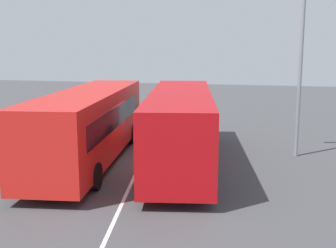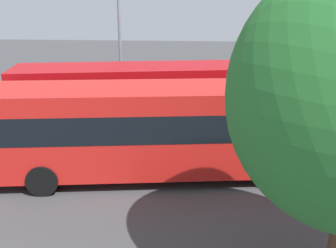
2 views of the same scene
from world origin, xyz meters
TOP-DOWN VIEW (x-y plane):
  - ground_plane at (0.00, 0.00)m, footprint 75.80×75.80m
  - bus_far_left at (0.20, -1.69)m, footprint 11.59×4.36m
  - bus_center_left at (-0.43, 2.13)m, footprint 11.56×3.93m
  - pedestrian at (7.52, 1.57)m, footprint 0.33×0.33m
  - street_lamp at (2.39, -6.31)m, footprint 1.11×2.58m
  - lane_stripe_outer_left at (0.00, 0.00)m, footprint 15.98×2.80m

SIDE VIEW (x-z plane):
  - ground_plane at x=0.00m, z-range 0.00..0.00m
  - lane_stripe_outer_left at x=0.00m, z-range 0.00..0.01m
  - pedestrian at x=7.52m, z-range 0.15..1.83m
  - bus_far_left at x=0.20m, z-range 0.16..3.20m
  - bus_center_left at x=-0.43m, z-range 0.16..3.20m
  - street_lamp at x=2.39m, z-range 0.63..9.04m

